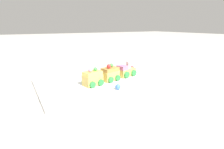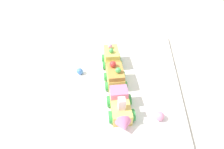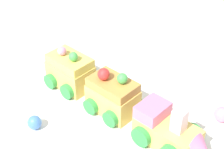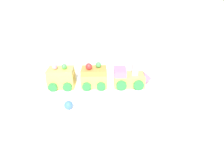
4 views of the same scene
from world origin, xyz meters
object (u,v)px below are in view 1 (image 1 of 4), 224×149
at_px(cake_train_locomotive, 127,71).
at_px(cake_car_caramel, 110,74).
at_px(cake_car_lemon, 93,78).
at_px(gumball_blue, 118,87).
at_px(gumball_pink, 117,69).

height_order(cake_train_locomotive, cake_car_caramel, cake_car_caramel).
bearing_deg(cake_car_lemon, gumball_blue, -70.20).
distance_m(cake_car_lemon, gumball_blue, 0.12).
relative_size(cake_car_caramel, gumball_blue, 3.92).
relative_size(cake_car_caramel, cake_car_lemon, 1.00).
xyz_separation_m(cake_train_locomotive, gumball_blue, (-0.14, -0.14, -0.01)).
height_order(cake_car_lemon, gumball_blue, cake_car_lemon).
height_order(gumball_blue, gumball_pink, gumball_pink).
xyz_separation_m(gumball_blue, gumball_pink, (0.15, 0.24, 0.00)).
relative_size(cake_car_lemon, gumball_blue, 3.92).
relative_size(cake_train_locomotive, cake_car_lemon, 1.43).
xyz_separation_m(cake_car_lemon, gumball_blue, (0.06, -0.10, -0.02)).
distance_m(cake_car_caramel, cake_car_lemon, 0.10).
relative_size(cake_train_locomotive, gumball_pink, 4.94).
xyz_separation_m(cake_car_caramel, gumball_blue, (-0.03, -0.12, -0.02)).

